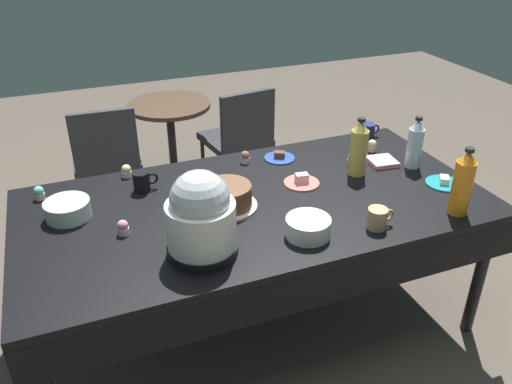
% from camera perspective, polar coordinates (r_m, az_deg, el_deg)
% --- Properties ---
extents(ground, '(9.00, 9.00, 0.00)m').
position_cam_1_polar(ground, '(2.92, 0.00, -13.85)').
color(ground, brown).
extents(potluck_table, '(2.20, 1.10, 0.75)m').
position_cam_1_polar(potluck_table, '(2.50, 0.00, -2.24)').
color(potluck_table, black).
rests_on(potluck_table, ground).
extents(frosted_layer_cake, '(0.28, 0.28, 0.11)m').
position_cam_1_polar(frosted_layer_cake, '(2.40, -3.19, -0.50)').
color(frosted_layer_cake, silver).
rests_on(frosted_layer_cake, potluck_table).
extents(slow_cooker, '(0.29, 0.29, 0.36)m').
position_cam_1_polar(slow_cooker, '(2.04, -6.07, -2.74)').
color(slow_cooker, black).
rests_on(slow_cooker, potluck_table).
extents(glass_salad_bowl, '(0.20, 0.20, 0.08)m').
position_cam_1_polar(glass_salad_bowl, '(2.47, -19.94, -1.80)').
color(glass_salad_bowl, '#B2C6BC').
rests_on(glass_salad_bowl, potluck_table).
extents(ceramic_snack_bowl, '(0.19, 0.19, 0.08)m').
position_cam_1_polar(ceramic_snack_bowl, '(2.21, 5.72, -3.85)').
color(ceramic_snack_bowl, silver).
rests_on(ceramic_snack_bowl, potluck_table).
extents(dessert_plate_coral, '(0.18, 0.18, 0.05)m').
position_cam_1_polar(dessert_plate_coral, '(2.62, 5.02, 1.18)').
color(dessert_plate_coral, '#E07266').
rests_on(dessert_plate_coral, potluck_table).
extents(dessert_plate_teal, '(0.18, 0.18, 0.04)m').
position_cam_1_polar(dessert_plate_teal, '(2.78, 19.88, 0.99)').
color(dessert_plate_teal, teal).
rests_on(dessert_plate_teal, potluck_table).
extents(dessert_plate_cobalt, '(0.17, 0.17, 0.04)m').
position_cam_1_polar(dessert_plate_cobalt, '(2.88, 2.59, 3.84)').
color(dessert_plate_cobalt, '#2D4CB2').
rests_on(dessert_plate_cobalt, potluck_table).
extents(cupcake_rose, '(0.05, 0.05, 0.07)m').
position_cam_1_polar(cupcake_rose, '(3.04, 12.60, 4.99)').
color(cupcake_rose, beige).
rests_on(cupcake_rose, potluck_table).
extents(cupcake_lemon, '(0.05, 0.05, 0.07)m').
position_cam_1_polar(cupcake_lemon, '(2.85, 10.49, 3.58)').
color(cupcake_lemon, beige).
rests_on(cupcake_lemon, potluck_table).
extents(cupcake_vanilla, '(0.05, 0.05, 0.07)m').
position_cam_1_polar(cupcake_vanilla, '(2.76, -14.01, 2.24)').
color(cupcake_vanilla, beige).
rests_on(cupcake_vanilla, potluck_table).
extents(cupcake_berry, '(0.05, 0.05, 0.07)m').
position_cam_1_polar(cupcake_berry, '(2.82, -1.20, 3.83)').
color(cupcake_berry, beige).
rests_on(cupcake_berry, potluck_table).
extents(cupcake_mint, '(0.05, 0.05, 0.07)m').
position_cam_1_polar(cupcake_mint, '(2.28, -14.37, -3.81)').
color(cupcake_mint, beige).
rests_on(cupcake_mint, potluck_table).
extents(cupcake_cocoa, '(0.05, 0.05, 0.07)m').
position_cam_1_polar(cupcake_cocoa, '(2.68, -22.68, -0.11)').
color(cupcake_cocoa, beige).
rests_on(cupcake_cocoa, potluck_table).
extents(soda_bottle_water, '(0.08, 0.08, 0.28)m').
position_cam_1_polar(soda_bottle_water, '(2.86, 17.03, 5.05)').
color(soda_bottle_water, silver).
rests_on(soda_bottle_water, potluck_table).
extents(soda_bottle_orange_juice, '(0.09, 0.09, 0.32)m').
position_cam_1_polar(soda_bottle_orange_juice, '(2.48, 21.71, 0.88)').
color(soda_bottle_orange_juice, orange).
rests_on(soda_bottle_orange_juice, potluck_table).
extents(soda_bottle_ginger_ale, '(0.09, 0.09, 0.31)m').
position_cam_1_polar(soda_bottle_ginger_ale, '(2.71, 11.19, 4.70)').
color(soda_bottle_ginger_ale, gold).
rests_on(soda_bottle_ginger_ale, potluck_table).
extents(coffee_mug_tan, '(0.13, 0.09, 0.09)m').
position_cam_1_polar(coffee_mug_tan, '(2.31, 13.20, -2.81)').
color(coffee_mug_tan, tan).
rests_on(coffee_mug_tan, potluck_table).
extents(coffee_mug_black, '(0.12, 0.08, 0.10)m').
position_cam_1_polar(coffee_mug_black, '(2.60, -12.37, 1.17)').
color(coffee_mug_black, black).
rests_on(coffee_mug_black, potluck_table).
extents(coffee_mug_navy, '(0.12, 0.08, 0.09)m').
position_cam_1_polar(coffee_mug_navy, '(3.20, 12.20, 6.58)').
color(coffee_mug_navy, navy).
rests_on(coffee_mug_navy, potluck_table).
extents(paper_napkin_stack, '(0.15, 0.15, 0.02)m').
position_cam_1_polar(paper_napkin_stack, '(2.90, 13.67, 3.26)').
color(paper_napkin_stack, pink).
rests_on(paper_napkin_stack, potluck_table).
extents(maroon_chair_left, '(0.46, 0.46, 0.85)m').
position_cam_1_polar(maroon_chair_left, '(3.67, -16.10, 3.90)').
color(maroon_chair_left, '#333338').
rests_on(maroon_chair_left, ground).
extents(maroon_chair_right, '(0.50, 0.50, 0.85)m').
position_cam_1_polar(maroon_chair_right, '(3.86, -1.79, 6.30)').
color(maroon_chair_right, '#333338').
rests_on(maroon_chair_right, ground).
extents(round_cafe_table, '(0.60, 0.60, 0.72)m').
position_cam_1_polar(round_cafe_table, '(3.94, -9.27, 6.53)').
color(round_cafe_table, '#473323').
rests_on(round_cafe_table, ground).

